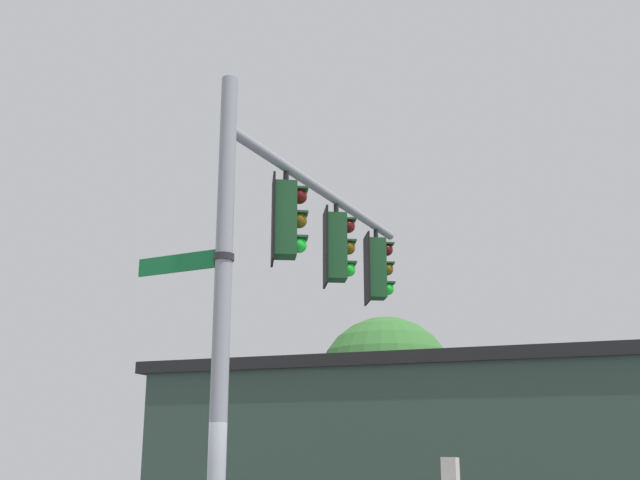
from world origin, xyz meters
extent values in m
cylinder|color=gray|center=(0.00, 0.00, 3.36)|extent=(0.21, 0.21, 6.72)
cylinder|color=gray|center=(-2.31, 1.45, 6.04)|extent=(4.70, 3.03, 0.15)
cylinder|color=black|center=(-1.25, 0.79, 5.87)|extent=(0.08, 0.08, 0.18)
cube|color=#194723|center=(-1.25, 0.79, 5.26)|extent=(0.36, 0.30, 1.05)
sphere|color=#590F0F|center=(-1.25, 0.98, 5.61)|extent=(0.22, 0.22, 0.22)
cube|color=#194723|center=(-1.25, 1.00, 5.71)|extent=(0.24, 0.20, 0.03)
sphere|color=brown|center=(-1.25, 0.98, 5.26)|extent=(0.22, 0.22, 0.22)
cube|color=#194723|center=(-1.25, 1.00, 5.36)|extent=(0.24, 0.20, 0.03)
sphere|color=#1EE533|center=(-1.25, 0.98, 4.91)|extent=(0.22, 0.22, 0.22)
cube|color=#194723|center=(-1.25, 1.00, 5.01)|extent=(0.24, 0.20, 0.03)
cube|color=black|center=(-1.25, 0.62, 5.26)|extent=(0.54, 0.03, 1.22)
cylinder|color=black|center=(-2.64, 1.66, 5.87)|extent=(0.08, 0.08, 0.18)
cube|color=#194723|center=(-2.64, 1.66, 5.26)|extent=(0.36, 0.30, 1.05)
sphere|color=#590F0F|center=(-2.64, 1.85, 5.61)|extent=(0.22, 0.22, 0.22)
cube|color=#194723|center=(-2.64, 1.87, 5.71)|extent=(0.24, 0.20, 0.03)
sphere|color=brown|center=(-2.64, 1.85, 5.26)|extent=(0.22, 0.22, 0.22)
cube|color=#194723|center=(-2.64, 1.87, 5.36)|extent=(0.24, 0.20, 0.03)
sphere|color=#1EE533|center=(-2.64, 1.85, 4.91)|extent=(0.22, 0.22, 0.22)
cube|color=#194723|center=(-2.64, 1.87, 5.01)|extent=(0.24, 0.20, 0.03)
cube|color=black|center=(-2.64, 1.49, 5.26)|extent=(0.54, 0.03, 1.22)
cylinder|color=black|center=(-4.03, 2.53, 5.87)|extent=(0.08, 0.08, 0.18)
cube|color=#194723|center=(-4.03, 2.53, 5.26)|extent=(0.36, 0.30, 1.05)
sphere|color=#590F0F|center=(-4.03, 2.72, 5.61)|extent=(0.22, 0.22, 0.22)
cube|color=#194723|center=(-4.03, 2.74, 5.71)|extent=(0.24, 0.20, 0.03)
sphere|color=brown|center=(-4.03, 2.72, 5.26)|extent=(0.22, 0.22, 0.22)
cube|color=#194723|center=(-4.03, 2.74, 5.36)|extent=(0.24, 0.20, 0.03)
sphere|color=#1EE533|center=(-4.03, 2.72, 4.91)|extent=(0.22, 0.22, 0.22)
cube|color=#194723|center=(-4.03, 2.74, 5.01)|extent=(0.24, 0.20, 0.03)
cube|color=black|center=(-4.03, 2.36, 5.26)|extent=(0.54, 0.03, 1.22)
cube|color=#147238|center=(-0.37, -0.58, 4.40)|extent=(0.63, 0.97, 0.22)
cube|color=white|center=(-0.37, -0.59, 4.40)|extent=(0.61, 0.96, 0.04)
cylinder|color=#262626|center=(0.00, 0.00, 4.40)|extent=(0.25, 0.25, 0.08)
cube|color=#33473D|center=(-10.86, 5.20, 2.05)|extent=(11.01, 14.74, 4.10)
cube|color=#193F1E|center=(-13.69, 6.56, 2.26)|extent=(6.20, 11.49, 0.30)
cube|color=black|center=(-10.86, 5.20, 4.25)|extent=(11.45, 15.33, 0.30)
sphere|color=#387533|center=(-15.30, 4.77, 4.18)|extent=(4.33, 4.33, 4.33)
camera|label=1|loc=(8.86, 0.26, 2.19)|focal=43.23mm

